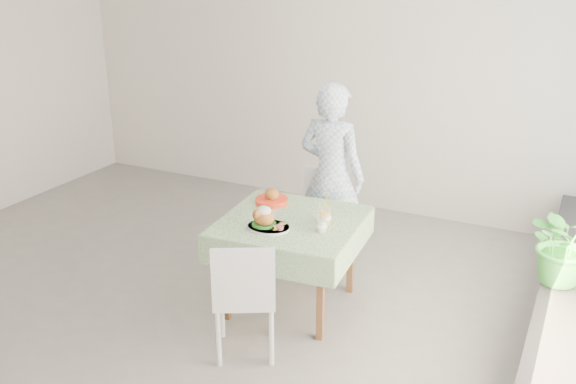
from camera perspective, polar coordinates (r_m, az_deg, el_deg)
The scene contains 12 objects.
floor at distance 5.48m, azimuth -8.09°, elevation -8.85°, with size 6.00×6.00×0.00m, color slate.
wall_back at distance 7.09m, azimuth 2.83°, elevation 10.16°, with size 6.00×0.02×2.80m, color silver.
window_ledge at distance 4.59m, azimuth 23.05°, elevation -13.12°, with size 0.40×4.80×0.50m, color black.
cafe_table at distance 5.04m, azimuth 0.26°, elevation -5.43°, with size 1.12×1.12×0.74m.
chair_far at distance 5.77m, azimuth 2.92°, elevation -4.12°, with size 0.47×0.47×0.87m.
chair_near at distance 4.57m, azimuth -3.80°, elevation -11.09°, with size 0.57×0.57×0.89m.
diner at distance 5.62m, azimuth 3.89°, elevation 1.41°, with size 0.61×0.40×1.67m, color #83A8D2.
main_dish at distance 4.76m, azimuth -1.95°, elevation -2.59°, with size 0.33×0.33×0.17m.
juice_cup_orange at distance 4.85m, azimuth 3.32°, elevation -2.16°, with size 0.09×0.09×0.26m.
juice_cup_lemonade at distance 4.71m, azimuth 2.97°, elevation -2.90°, with size 0.09×0.09×0.24m.
second_dish at distance 5.24m, azimuth -1.46°, elevation -0.61°, with size 0.27×0.27×0.13m.
potted_plant at distance 4.81m, azimuth 23.44°, elevation -4.17°, with size 0.53×0.46×0.59m, color #297125.
Camera 1 is at (2.78, -3.90, 2.66)m, focal length 40.00 mm.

